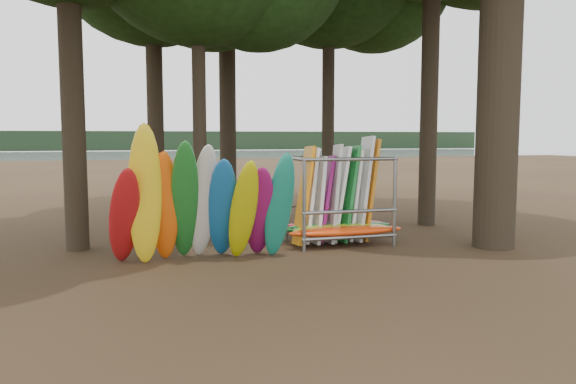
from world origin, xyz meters
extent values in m
plane|color=#47331E|center=(0.00, 0.00, 0.00)|extent=(120.00, 120.00, 0.00)
plane|color=gray|center=(0.00, 60.00, 0.00)|extent=(160.00, 160.00, 0.00)
cube|color=black|center=(0.00, 110.00, 2.00)|extent=(160.00, 4.00, 4.00)
cylinder|color=black|center=(-5.23, 2.62, 5.55)|extent=(0.56, 0.56, 11.11)
cylinder|color=black|center=(-3.07, 6.09, 5.25)|extent=(0.50, 0.50, 10.50)
cylinder|color=black|center=(-0.45, 7.89, 6.99)|extent=(0.59, 0.59, 13.97)
cylinder|color=black|center=(2.94, 6.77, 5.54)|extent=(0.44, 0.44, 11.08)
cylinder|color=black|center=(-2.09, 3.22, 4.88)|extent=(0.37, 0.37, 9.76)
cylinder|color=black|center=(5.14, 3.68, 6.62)|extent=(0.54, 0.54, 13.24)
ellipsoid|color=#B41517|center=(-4.12, 0.23, 1.09)|extent=(0.83, 1.83, 2.36)
ellipsoid|color=yellow|center=(-3.69, 0.09, 1.54)|extent=(0.72, 1.31, 3.17)
ellipsoid|color=#FF5F10|center=(-3.27, 0.38, 1.25)|extent=(0.72, 1.47, 2.62)
ellipsoid|color=#1E7228|center=(-2.85, 0.29, 1.36)|extent=(0.75, 2.03, 2.88)
ellipsoid|color=silver|center=(-2.43, 0.36, 1.32)|extent=(0.64, 1.75, 2.76)
ellipsoid|color=#165EA7|center=(-2.00, 0.33, 1.17)|extent=(0.87, 1.83, 2.49)
ellipsoid|color=#B7B50B|center=(-1.58, 0.09, 1.15)|extent=(0.72, 1.52, 2.45)
ellipsoid|color=#861257|center=(-1.16, 0.29, 1.07)|extent=(0.85, 1.63, 2.30)
ellipsoid|color=#157C66|center=(-0.74, 0.14, 1.23)|extent=(0.76, 1.28, 2.57)
ellipsoid|color=#F8430D|center=(1.25, 0.96, 0.42)|extent=(3.08, 0.55, 0.24)
ellipsoid|color=#B3C61A|center=(1.25, 1.35, 0.42)|extent=(2.64, 0.55, 0.24)
ellipsoid|color=#186E2A|center=(1.25, 1.65, 0.42)|extent=(3.13, 0.55, 0.24)
ellipsoid|color=red|center=(1.25, 1.96, 0.42)|extent=(3.02, 0.55, 0.24)
cube|color=orange|center=(0.33, 1.62, 1.28)|extent=(0.54, 0.79, 2.57)
cube|color=white|center=(0.54, 1.78, 1.25)|extent=(0.46, 0.78, 2.52)
cube|color=white|center=(0.74, 1.58, 1.13)|extent=(0.36, 0.75, 2.30)
cube|color=#9C1A76|center=(0.95, 1.76, 1.15)|extent=(0.49, 0.75, 2.31)
cube|color=silver|center=(1.15, 1.57, 1.29)|extent=(0.41, 0.76, 2.61)
cube|color=white|center=(1.36, 1.71, 1.27)|extent=(0.58, 0.75, 2.55)
cube|color=#1B7C31|center=(1.56, 1.61, 1.28)|extent=(0.59, 0.80, 2.57)
cube|color=white|center=(1.77, 1.74, 1.21)|extent=(0.48, 0.75, 2.44)
cube|color=silver|center=(1.97, 1.63, 1.41)|extent=(0.58, 0.83, 2.82)
cube|color=orange|center=(2.18, 1.70, 1.36)|extent=(0.57, 0.82, 2.74)
camera|label=1|loc=(-4.17, -12.00, 2.79)|focal=35.00mm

